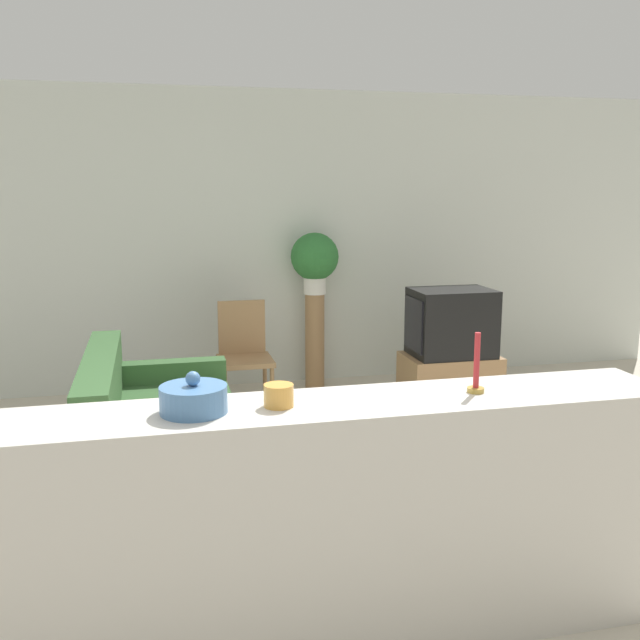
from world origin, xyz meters
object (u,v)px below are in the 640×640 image
couch (156,435)px  television (451,322)px  potted_plant (315,259)px  decorative_bowl (194,399)px  wooden_chair (244,351)px

couch → television: bearing=20.8°
potted_plant → decorative_bowl: 3.89m
television → decorative_bowl: bearing=-129.0°
couch → wooden_chair: wooden_chair is taller
couch → potted_plant: (1.45, 1.78, 0.92)m
television → wooden_chair: (-1.68, 0.39, -0.24)m
television → potted_plant: potted_plant is taller
television → wooden_chair: television is taller
couch → decorative_bowl: decorative_bowl is taller
potted_plant → decorative_bowl: bearing=-109.6°
television → potted_plant: size_ratio=1.21×
television → potted_plant: 1.37m
potted_plant → wooden_chair: bearing=-146.3°
couch → wooden_chair: 1.51m
couch → potted_plant: 2.48m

